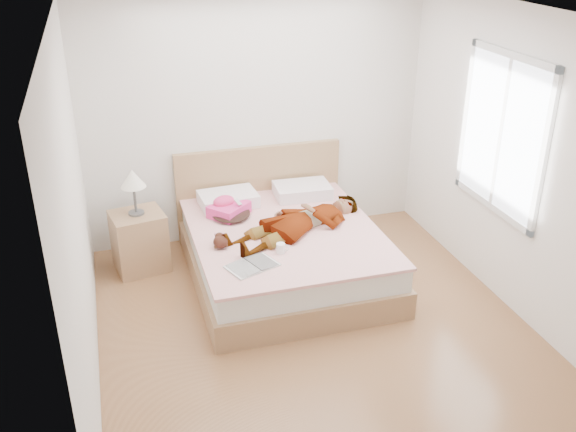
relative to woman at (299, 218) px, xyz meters
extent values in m
plane|color=#503119|center=(-0.14, -0.95, -0.62)|extent=(4.00, 4.00, 0.00)
imported|color=white|center=(0.00, 0.00, 0.00)|extent=(1.66, 1.16, 0.21)
ellipsoid|color=black|center=(-0.57, 0.45, -0.07)|extent=(0.44, 0.52, 0.07)
cube|color=silver|center=(-0.50, 0.40, 0.06)|extent=(0.07, 0.09, 0.05)
plane|color=white|center=(-0.14, -0.95, 1.98)|extent=(4.00, 4.00, 0.00)
plane|color=silver|center=(-0.14, 1.05, 0.68)|extent=(3.60, 0.00, 3.60)
plane|color=silver|center=(-0.14, -2.95, 0.68)|extent=(3.60, 0.00, 3.60)
plane|color=silver|center=(-1.94, -0.95, 0.68)|extent=(0.00, 4.00, 4.00)
plane|color=white|center=(1.66, -0.95, 0.68)|extent=(0.00, 4.00, 4.00)
cube|color=white|center=(1.64, -0.65, 0.88)|extent=(0.02, 1.10, 1.30)
cube|color=silver|center=(1.64, -1.23, 0.88)|extent=(0.04, 0.06, 1.42)
cube|color=silver|center=(1.64, -0.07, 0.88)|extent=(0.04, 0.06, 1.42)
cube|color=silver|center=(1.64, -0.65, 0.20)|extent=(0.04, 1.22, 0.06)
cube|color=silver|center=(1.64, -0.65, 1.56)|extent=(0.04, 1.22, 0.06)
cube|color=silver|center=(1.63, -0.65, 0.88)|extent=(0.03, 0.04, 1.30)
cube|color=brown|center=(-0.14, 0.00, -0.49)|extent=(1.78, 2.08, 0.26)
cube|color=silver|center=(-0.14, 0.00, -0.25)|extent=(1.70, 2.00, 0.22)
cube|color=white|center=(-0.14, 0.00, -0.12)|extent=(1.74, 2.04, 0.03)
cube|color=olive|center=(-0.14, 1.01, -0.12)|extent=(1.80, 0.07, 1.00)
cube|color=white|center=(-0.54, 0.72, -0.04)|extent=(0.61, 0.44, 0.13)
cube|color=white|center=(0.26, 0.72, -0.04)|extent=(0.60, 0.43, 0.13)
cube|color=#F342A2|center=(-0.58, 0.47, -0.05)|extent=(0.47, 0.47, 0.12)
ellipsoid|color=#F0418D|center=(-0.62, 0.51, 0.03)|extent=(0.26, 0.23, 0.11)
cube|color=white|center=(-0.60, -0.59, -0.10)|extent=(0.48, 0.40, 0.01)
cube|color=white|center=(-0.70, -0.63, -0.09)|extent=(0.29, 0.33, 0.02)
cube|color=#272727|center=(-0.50, -0.55, -0.09)|extent=(0.29, 0.33, 0.02)
cylinder|color=white|center=(-0.30, -0.43, -0.06)|extent=(0.10, 0.10, 0.09)
torus|color=white|center=(-0.26, -0.44, -0.06)|extent=(0.06, 0.04, 0.06)
cylinder|color=black|center=(-0.30, -0.43, -0.03)|extent=(0.09, 0.09, 0.00)
ellipsoid|color=black|center=(-0.79, -0.18, -0.05)|extent=(0.14, 0.16, 0.11)
ellipsoid|color=#EFE7C7|center=(-0.79, -0.19, -0.04)|extent=(0.08, 0.08, 0.05)
sphere|color=#331A0E|center=(-0.79, -0.10, -0.04)|extent=(0.08, 0.08, 0.08)
sphere|color=pink|center=(-0.81, -0.07, -0.02)|extent=(0.03, 0.03, 0.03)
sphere|color=pink|center=(-0.75, -0.07, -0.02)|extent=(0.03, 0.03, 0.03)
ellipsoid|color=black|center=(-0.84, -0.21, -0.08)|extent=(0.04, 0.05, 0.03)
ellipsoid|color=black|center=(-0.75, -0.22, -0.08)|extent=(0.04, 0.05, 0.03)
cube|color=olive|center=(-1.47, 0.56, -0.32)|extent=(0.56, 0.52, 0.60)
cylinder|color=#4A4A4A|center=(-1.47, 0.56, -0.01)|extent=(0.18, 0.18, 0.02)
cylinder|color=#484848|center=(-1.47, 0.56, 0.15)|extent=(0.03, 0.03, 0.31)
cone|color=white|center=(-1.47, 0.56, 0.35)|extent=(0.28, 0.28, 0.17)
camera|label=1|loc=(-1.65, -5.23, 2.63)|focal=40.00mm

